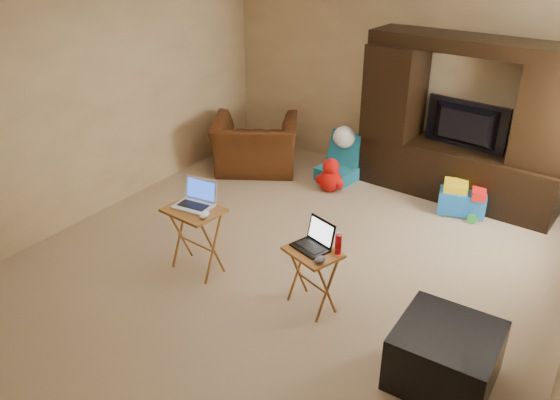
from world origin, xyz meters
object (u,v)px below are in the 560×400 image
Objects in this scene: recliner at (256,145)px; mouse_left at (204,215)px; child_rocker at (338,158)px; ottoman at (445,356)px; mouse_right at (320,260)px; entertainment_center at (464,122)px; tray_table_right at (312,279)px; television at (463,126)px; tray_table_left at (196,240)px; push_toy at (462,199)px; laptop_left at (192,196)px; plush_toy at (331,175)px; laptop_right at (310,237)px; water_bottle at (338,244)px.

mouse_left reaches higher than recliner.
ottoman is at bearing -41.01° from child_rocker.
recliner is at bearing 134.07° from mouse_right.
mouse_right is at bearing -90.66° from entertainment_center.
tray_table_right is (-0.41, -2.88, -0.68)m from entertainment_center.
television reaches higher than tray_table_left.
mouse_right is (1.17, 0.04, -0.10)m from mouse_left.
laptop_left is (-1.89, -2.51, 0.59)m from push_toy.
ottoman is 2.35m from mouse_left.
entertainment_center is at bearing 55.42° from laptop_left.
entertainment_center reaches higher than plush_toy.
tray_table_right is at bearing -118.83° from push_toy.
recliner is at bearing 152.75° from laptop_right.
laptop_right is (1.00, -2.52, 0.39)m from child_rocker.
recliner is 2.65m from mouse_left.
recliner is at bearing 117.37° from tray_table_left.
mouse_left is (-1.67, -2.61, 0.50)m from push_toy.
recliner reaches higher than mouse_right.
recliner is 3.10m from tray_table_right.
mouse_right reaches higher than ottoman.
television is 0.85m from push_toy.
entertainment_center is at bearing 22.30° from child_rocker.
laptop_left is 1.16× the size of laptop_right.
recliner is at bearing 177.88° from plush_toy.
recliner is 3.28m from mouse_right.
child_rocker is 5.29× the size of mouse_right.
push_toy is 2.57m from laptop_right.
mouse_right is (0.17, -0.14, -0.10)m from laptop_right.
tray_table_right is (0.96, -2.19, 0.07)m from plush_toy.
plush_toy is 3.29m from ottoman.
tray_table_right is at bearing -7.42° from laptop_right.
entertainment_center is 7.85× the size of laptop_right.
television is 1.68m from plush_toy.
child_rocker is at bearing 80.24° from laptop_left.
mouse_left is 1.26m from water_bottle.
recliner is at bearing 153.70° from tray_table_right.
television reaches higher than water_bottle.
water_bottle is at bearing 10.97° from mouse_left.
television is 2.69m from recliner.
entertainment_center reaches higher than recliner.
television is 1.71× the size of tray_table_right.
tray_table_left is 1.91× the size of laptop_left.
television is 8.40× the size of mouse_right.
push_toy is at bearing 155.07° from recliner.
child_rocker is at bearing 166.32° from recliner.
ottoman is at bearing -8.91° from laptop_left.
mouse_right reaches higher than plush_toy.
plush_toy is at bearing 88.03° from mouse_left.
laptop_left reaches higher than water_bottle.
tray_table_left is at bearing -84.76° from child_rocker.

